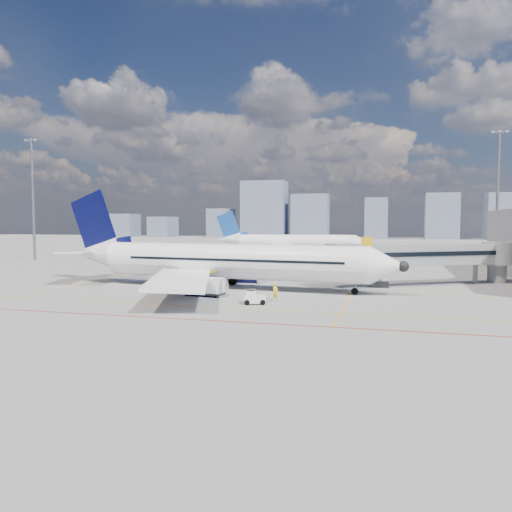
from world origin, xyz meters
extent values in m
plane|color=gray|center=(0.00, 0.00, 0.00)|extent=(420.00, 420.00, 0.00)
cube|color=#DBA30B|center=(0.00, 8.00, 0.01)|extent=(60.00, 0.18, 0.01)
cube|color=#DBA30B|center=(0.00, -6.00, 0.01)|extent=(80.00, 0.15, 0.01)
cube|color=#DBA30B|center=(14.00, 2.00, 0.01)|extent=(0.15, 28.00, 0.01)
cube|color=#DBA30B|center=(-20.00, 8.00, 0.01)|extent=(0.15, 30.00, 0.01)
cube|color=maroon|center=(0.00, -12.00, 0.01)|extent=(90.00, 0.25, 0.01)
cube|color=#909398|center=(22.25, 16.15, 3.90)|extent=(20.84, 13.93, 2.60)
cube|color=black|center=(22.25, 16.15, 4.10)|extent=(20.52, 13.82, 0.55)
cube|color=#909398|center=(12.70, 10.50, 3.90)|extent=(4.49, 4.56, 3.00)
cube|color=black|center=(17.00, 12.80, 0.35)|extent=(2.20, 1.00, 0.70)
cylinder|color=slate|center=(17.00, 12.80, 1.70)|extent=(0.56, 0.56, 2.70)
cylinder|color=slate|center=(29.00, 20.00, 1.95)|extent=(0.60, 0.60, 3.90)
cylinder|color=#909398|center=(32.00, 22.00, 3.90)|extent=(4.00, 4.00, 3.00)
cylinder|color=gray|center=(32.00, 22.00, 1.95)|extent=(2.40, 2.40, 3.90)
cube|color=#DBA30B|center=(15.50, 10.30, 5.70)|extent=(1.26, 0.82, 1.20)
cylinder|color=slate|center=(-55.00, 40.00, 12.50)|extent=(0.56, 0.56, 25.00)
cube|color=slate|center=(-55.00, 40.00, 25.20)|extent=(3.20, 0.40, 0.50)
cube|color=silver|center=(-56.20, 39.75, 25.20)|extent=(0.60, 0.15, 0.35)
cube|color=silver|center=(-55.00, 39.75, 25.20)|extent=(0.60, 0.15, 0.35)
cube|color=silver|center=(-53.80, 39.75, 25.20)|extent=(0.60, 0.15, 0.35)
cylinder|color=slate|center=(38.00, 55.00, 12.50)|extent=(0.56, 0.56, 25.00)
cube|color=slate|center=(38.00, 55.00, 25.20)|extent=(3.20, 0.40, 0.50)
cube|color=silver|center=(36.80, 54.75, 25.20)|extent=(0.60, 0.15, 0.35)
cube|color=silver|center=(38.00, 54.75, 25.20)|extent=(0.60, 0.15, 0.35)
cube|color=silver|center=(39.20, 54.75, 25.20)|extent=(0.60, 0.15, 0.35)
cube|color=slate|center=(-122.18, 190.00, 6.02)|extent=(18.29, 12.65, 12.05)
cube|color=slate|center=(-96.92, 190.00, 5.25)|extent=(11.36, 14.34, 10.49)
cube|color=slate|center=(-64.71, 190.00, 7.19)|extent=(10.72, 14.93, 14.38)
cube|color=slate|center=(-42.00, 190.00, 13.89)|extent=(21.33, 13.48, 27.78)
cube|color=slate|center=(-19.26, 190.00, 10.59)|extent=(17.59, 9.75, 21.17)
cube|color=slate|center=(11.93, 190.00, 9.48)|extent=(10.30, 12.45, 18.97)
cube|color=slate|center=(40.72, 190.00, 10.42)|extent=(14.66, 8.78, 20.85)
cube|color=slate|center=(66.94, 190.00, 10.24)|extent=(16.54, 15.23, 20.49)
cylinder|color=white|center=(-0.32, 7.24, 3.30)|extent=(33.19, 7.17, 4.28)
cone|color=white|center=(18.06, 5.61, 3.30)|extent=(4.31, 4.61, 4.28)
sphere|color=black|center=(19.59, 5.48, 3.30)|extent=(1.31, 1.31, 1.21)
cone|color=white|center=(-20.23, 9.00, 3.90)|extent=(7.38, 4.88, 4.28)
cube|color=black|center=(16.63, 5.74, 3.90)|extent=(1.79, 1.79, 0.49)
cube|color=white|center=(-1.09, 17.23, 2.12)|extent=(13.80, 18.62, 0.63)
cube|color=white|center=(-2.83, -2.46, 2.12)|extent=(11.29, 18.99, 0.63)
cylinder|color=#070A38|center=(-0.30, 13.63, 0.75)|extent=(4.16, 2.86, 2.53)
cylinder|color=#070A38|center=(-1.43, 0.94, 0.75)|extent=(4.16, 2.86, 2.53)
cylinder|color=silver|center=(1.77, 13.44, 0.75)|extent=(0.61, 2.62, 2.59)
cylinder|color=silver|center=(0.65, 0.76, 0.75)|extent=(0.61, 2.62, 2.59)
cube|color=#070A38|center=(-20.23, 9.00, 7.69)|extent=(7.53, 1.01, 9.36)
cube|color=#070A38|center=(-17.60, 8.76, 5.06)|extent=(6.20, 0.87, 2.36)
cube|color=white|center=(-20.35, 12.54, 4.29)|extent=(5.73, 6.97, 0.24)
cube|color=white|center=(-20.97, 5.53, 4.29)|extent=(4.94, 6.84, 0.24)
cylinder|color=slate|center=(14.45, 5.93, 0.90)|extent=(0.30, 0.30, 1.80)
cylinder|color=black|center=(14.45, 5.93, 0.38)|extent=(0.78, 0.35, 0.76)
cylinder|color=slate|center=(-1.16, 10.18, 0.80)|extent=(0.35, 0.35, 1.60)
cylinder|color=black|center=(-1.16, 10.18, 0.50)|extent=(1.05, 0.74, 1.00)
cylinder|color=slate|center=(-1.66, 4.49, 0.80)|extent=(0.35, 0.35, 1.60)
cylinder|color=black|center=(-1.66, 4.49, 0.50)|extent=(1.05, 0.74, 1.00)
cube|color=black|center=(0.41, 9.30, 3.63)|extent=(26.92, 2.48, 0.29)
cube|color=black|center=(0.04, 5.07, 3.63)|extent=(26.92, 2.48, 0.29)
cylinder|color=white|center=(-2.86, 64.70, 3.30)|extent=(26.92, 6.10, 3.47)
cone|color=white|center=(12.02, 66.18, 3.30)|extent=(3.53, 3.77, 3.47)
sphere|color=black|center=(13.26, 66.30, 3.30)|extent=(1.07, 1.07, 0.98)
cone|color=white|center=(-18.98, 63.09, 3.79)|extent=(6.01, 4.02, 3.47)
cube|color=black|center=(10.87, 66.06, 3.79)|extent=(1.46, 1.46, 0.40)
cube|color=white|center=(-4.98, 72.54, 2.35)|extent=(9.02, 15.40, 0.51)
cube|color=white|center=(-3.40, 56.59, 2.35)|extent=(11.31, 15.06, 0.51)
cylinder|color=#070A38|center=(-3.82, 69.79, 1.23)|extent=(3.39, 2.36, 2.05)
cylinder|color=#070A38|center=(-2.79, 59.51, 1.23)|extent=(3.39, 2.36, 2.05)
cylinder|color=silver|center=(-2.13, 69.96, 1.23)|extent=(0.52, 2.12, 2.10)
cylinder|color=silver|center=(-1.11, 59.68, 1.23)|extent=(0.52, 2.12, 2.10)
cube|color=navy|center=(-18.98, 63.09, 6.86)|extent=(6.10, 0.89, 7.59)
cube|color=navy|center=(-16.86, 63.30, 4.72)|extent=(5.02, 0.76, 1.92)
cube|color=white|center=(-19.62, 65.89, 4.10)|extent=(3.96, 5.53, 0.20)
cube|color=white|center=(-19.06, 60.22, 4.10)|extent=(4.68, 5.66, 0.20)
cylinder|color=black|center=(-3.98, 66.91, 0.50)|extent=(1.06, 0.75, 1.00)
cylinder|color=black|center=(-3.52, 62.30, 0.50)|extent=(1.06, 0.75, 1.00)
cylinder|color=black|center=(9.10, 65.89, 0.38)|extent=(0.78, 0.35, 0.76)
cube|color=white|center=(5.39, -3.29, 0.53)|extent=(2.35, 1.71, 0.77)
cube|color=white|center=(5.02, -3.40, 1.10)|extent=(1.24, 1.33, 0.57)
cube|color=black|center=(5.02, -3.40, 1.29)|extent=(1.13, 1.26, 0.34)
cylinder|color=black|center=(4.81, -4.02, 0.27)|extent=(0.57, 0.36, 0.54)
cylinder|color=black|center=(4.50, -3.01, 0.27)|extent=(0.57, 0.36, 0.54)
cylinder|color=black|center=(6.28, -3.57, 0.27)|extent=(0.57, 0.36, 0.54)
cylinder|color=black|center=(5.97, -2.57, 0.27)|extent=(0.57, 0.36, 0.54)
cube|color=black|center=(-0.98, 0.39, 0.33)|extent=(4.03, 2.45, 0.19)
cube|color=white|center=(-1.89, 0.60, 1.25)|extent=(1.92, 1.88, 1.62)
cube|color=white|center=(-0.06, 0.19, 1.25)|extent=(1.92, 1.88, 1.62)
cylinder|color=black|center=(-2.56, 0.00, 0.17)|extent=(0.36, 0.22, 0.33)
cylinder|color=black|center=(-2.24, 1.43, 0.17)|extent=(0.36, 0.22, 0.33)
cylinder|color=black|center=(0.29, -0.64, 0.17)|extent=(0.36, 0.22, 0.33)
cylinder|color=black|center=(0.61, 0.79, 0.17)|extent=(0.36, 0.22, 0.33)
cube|color=black|center=(-5.31, 4.64, 0.44)|extent=(4.37, 2.95, 0.69)
cube|color=black|center=(-4.59, 4.94, 1.47)|extent=(5.81, 3.18, 1.81)
cube|color=#DBA30B|center=(-4.79, 5.44, 1.47)|extent=(5.48, 2.36, 1.89)
cube|color=#DBA30B|center=(-4.38, 4.44, 1.47)|extent=(5.48, 2.36, 1.89)
cylinder|color=black|center=(-6.49, 3.40, 0.29)|extent=(0.63, 0.44, 0.59)
cylinder|color=black|center=(-7.02, 4.67, 0.29)|extent=(0.63, 0.44, 0.59)
cylinder|color=black|center=(-3.60, 4.61, 0.29)|extent=(0.63, 0.44, 0.59)
cylinder|color=black|center=(-4.13, 5.88, 0.29)|extent=(0.63, 0.44, 0.59)
imported|color=yellow|center=(6.90, -0.79, 0.94)|extent=(0.76, 0.82, 1.88)
camera|label=1|loc=(18.11, -50.15, 8.16)|focal=35.00mm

